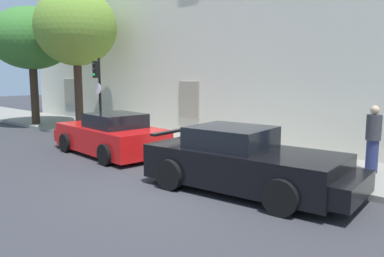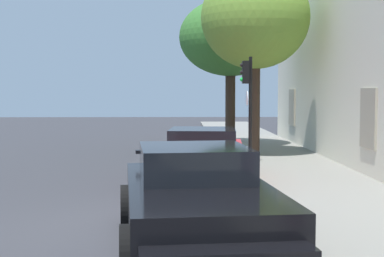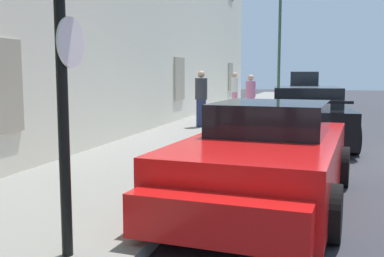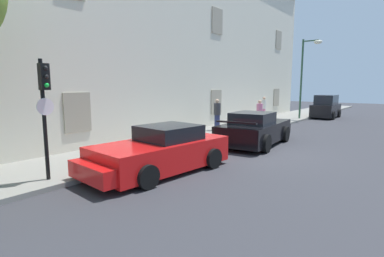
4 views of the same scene
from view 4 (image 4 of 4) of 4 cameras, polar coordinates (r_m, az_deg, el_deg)
The scene contains 11 objects.
ground_plane at distance 12.15m, azimuth 13.67°, elevation -4.37°, with size 80.00×80.00×0.00m, color #333338.
sidewalk at distance 14.13m, azimuth -0.60°, elevation -2.10°, with size 60.00×3.26×0.14m, color gray.
building_facade at distance 16.38m, azimuth -9.93°, elevation 18.07°, with size 35.45×3.70×10.83m.
sportscar_red_lead at distance 9.01m, azimuth -6.67°, elevation -4.65°, with size 4.76×2.41×1.39m.
sportscar_yellow_flank at distance 13.63m, azimuth 12.23°, elevation -0.21°, with size 5.01×2.52×1.46m.
hatchback_parked at distance 26.58m, azimuth 24.32°, elevation 3.70°, with size 3.67×1.89×1.87m.
traffic_light at distance 8.43m, azimuth -26.49°, elevation 5.17°, with size 0.44×0.36×3.13m.
street_lamp at distance 23.94m, azimuth 21.35°, elevation 11.41°, with size 0.44×1.42×5.86m.
pedestrian_admiring at distance 22.01m, azimuth 13.61°, elevation 3.86°, with size 0.34×0.34×1.69m.
pedestrian_strolling at distance 18.71m, azimuth 12.83°, elevation 2.95°, with size 0.52×0.52×1.60m.
pedestrian_bystander at distance 16.56m, azimuth 4.86°, elevation 2.71°, with size 0.53×0.53×1.73m.
Camera 4 is at (-10.82, -4.89, 2.59)m, focal length 27.76 mm.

